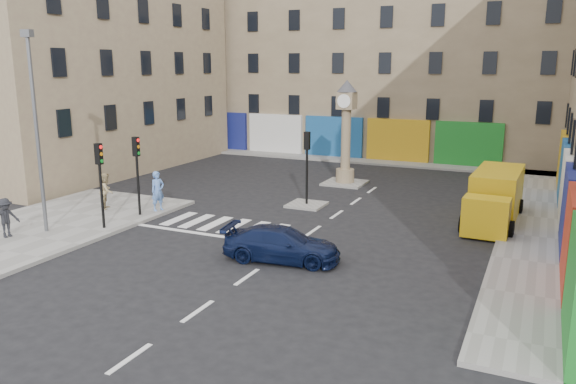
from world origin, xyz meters
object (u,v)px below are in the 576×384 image
Objects in this scene: yellow_van at (495,197)px; pedestrian_tan at (106,191)px; traffic_light_island at (307,156)px; navy_sedan at (282,244)px; lamp_post at (36,122)px; traffic_light_left_near at (100,172)px; clock_pillar at (346,126)px; traffic_light_left_far at (137,163)px; pedestrian_blue at (158,191)px; pedestrian_dark at (6,218)px.

yellow_van reaches higher than pedestrian_tan.
traffic_light_island is 0.85× the size of navy_sedan.
lamp_post is at bearing 88.14° from navy_sedan.
clock_pillar reaches higher than traffic_light_left_near.
traffic_light_left_far reaches higher than pedestrian_blue.
yellow_van is 18.51m from pedestrian_tan.
pedestrian_blue is (-6.00, -4.36, -1.48)m from traffic_light_island.
traffic_light_island is at bearing 40.60° from traffic_light_left_far.
lamp_post is (-1.90, -1.40, 2.17)m from traffic_light_left_near.
traffic_light_left_far is 0.45× the size of lamp_post.
pedestrian_tan is at bearing 127.40° from pedestrian_blue.
traffic_light_island is 7.56m from pedestrian_blue.
pedestrian_dark is (-2.95, -6.15, -0.15)m from pedestrian_blue.
clock_pillar is at bearing 61.65° from lamp_post.
clock_pillar is (6.30, 11.40, 0.93)m from traffic_light_left_far.
navy_sedan is at bearing -131.35° from pedestrian_tan.
lamp_post is at bearing -147.60° from yellow_van.
traffic_light_island is at bearing -90.00° from clock_pillar.
pedestrian_tan is at bearing 94.44° from lamp_post.
traffic_light_left_near is 3.76m from pedestrian_blue.
pedestrian_blue is 1.08× the size of pedestrian_tan.
clock_pillar is 12.22m from pedestrian_blue.
clock_pillar is 14.47m from navy_sedan.
clock_pillar reaches higher than traffic_light_island.
traffic_light_island is at bearing 51.07° from traffic_light_left_near.
pedestrian_dark is at bearing -119.74° from lamp_post.
lamp_post is 1.91× the size of navy_sedan.
yellow_van reaches higher than pedestrian_dark.
lamp_post is (-8.20, -9.20, 2.20)m from traffic_light_island.
traffic_light_left_near is 17.64m from yellow_van.
pedestrian_blue is at bearing 58.16° from navy_sedan.
yellow_van is at bearing -50.38° from pedestrian_blue.
traffic_light_island is 6.07m from clock_pillar.
traffic_light_left_far is 0.85× the size of navy_sedan.
yellow_van reaches higher than pedestrian_blue.
lamp_post is at bearing -116.57° from traffic_light_left_far.
clock_pillar is 1.40× the size of navy_sedan.
traffic_light_left_near is at bearing -90.00° from traffic_light_left_far.
navy_sedan is (10.56, 1.23, -4.16)m from lamp_post.
lamp_post is at bearing -131.71° from traffic_light_island.
pedestrian_dark is at bearing -118.47° from clock_pillar.
lamp_post is at bearing -143.62° from traffic_light_left_near.
lamp_post reaches higher than yellow_van.
pedestrian_dark is at bearing -134.35° from traffic_light_left_near.
pedestrian_tan is at bearing -127.43° from clock_pillar.
yellow_van is at bearing -43.48° from pedestrian_dark.
clock_pillar is at bearing 1.12° from navy_sedan.
navy_sedan is 9.12m from pedestrian_blue.
pedestrian_dark is (-0.43, -5.38, -0.07)m from pedestrian_tan.
traffic_light_island is 0.45× the size of lamp_post.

